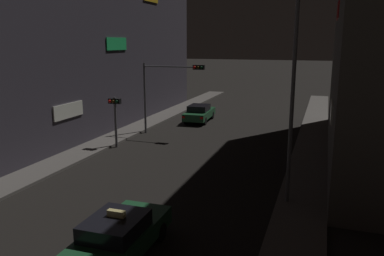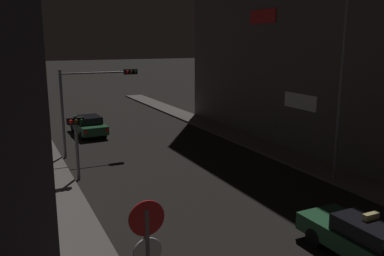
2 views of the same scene
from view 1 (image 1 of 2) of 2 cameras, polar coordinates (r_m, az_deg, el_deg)
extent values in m
cube|color=#5B5651|center=(28.81, -10.01, -0.83)|extent=(2.01, 51.12, 0.14)
cube|color=#5B5651|center=(25.34, 17.00, -3.03)|extent=(2.01, 51.12, 0.14)
cube|color=#3D3842|center=(32.09, -18.26, 12.66)|extent=(8.99, 30.60, 14.10)
cube|color=white|center=(24.81, -17.64, 2.45)|extent=(0.08, 2.80, 0.90)
cube|color=#26CC66|center=(29.60, -11.00, 12.02)|extent=(0.08, 2.80, 0.90)
cube|color=white|center=(20.48, 19.77, 2.32)|extent=(0.08, 2.80, 0.90)
cube|color=red|center=(24.38, 20.61, 15.75)|extent=(0.08, 2.80, 0.90)
cube|color=#1E512D|center=(12.77, -10.64, -15.71)|extent=(1.85, 4.42, 0.60)
cube|color=black|center=(12.37, -11.21, -13.86)|extent=(1.61, 2.00, 0.50)
cylinder|color=black|center=(14.32, -10.79, -13.81)|extent=(0.23, 0.64, 0.64)
cylinder|color=black|center=(13.67, -4.70, -14.94)|extent=(0.23, 0.64, 0.64)
cube|color=#F4E08C|center=(12.30, -11.04, -12.21)|extent=(0.56, 0.19, 0.20)
cube|color=#1E512D|center=(33.15, 1.10, 2.07)|extent=(2.04, 4.49, 0.60)
cube|color=black|center=(32.86, 1.02, 2.95)|extent=(1.69, 2.06, 0.50)
cube|color=red|center=(31.23, -1.27, 1.61)|extent=(0.24, 0.07, 0.16)
cube|color=red|center=(30.83, 1.40, 1.46)|extent=(0.24, 0.07, 0.16)
cylinder|color=black|center=(34.70, 0.40, 2.04)|extent=(0.25, 0.65, 0.64)
cylinder|color=black|center=(34.32, 2.98, 1.90)|extent=(0.25, 0.65, 0.64)
cylinder|color=black|center=(32.13, -0.90, 1.19)|extent=(0.25, 0.65, 0.64)
cylinder|color=black|center=(31.71, 1.87, 1.03)|extent=(0.25, 0.65, 0.64)
cylinder|color=slate|center=(28.75, -6.92, 4.34)|extent=(0.16, 0.16, 5.17)
cylinder|color=slate|center=(27.67, -3.14, 8.97)|extent=(4.15, 0.10, 0.10)
cube|color=black|center=(26.96, 1.00, 8.89)|extent=(0.80, 0.28, 0.32)
sphere|color=red|center=(26.87, 0.38, 8.88)|extent=(0.20, 0.20, 0.20)
sphere|color=#3F2D0C|center=(26.80, 0.88, 8.87)|extent=(0.20, 0.20, 0.20)
sphere|color=#0C3319|center=(26.72, 1.40, 8.86)|extent=(0.20, 0.20, 0.20)
cylinder|color=slate|center=(25.16, -11.14, 0.81)|extent=(0.16, 0.16, 3.24)
cube|color=black|center=(24.92, -11.27, 3.90)|extent=(0.80, 0.28, 0.32)
sphere|color=red|center=(24.90, -11.97, 3.86)|extent=(0.20, 0.20, 0.20)
sphere|color=#3F2D0C|center=(24.77, -11.47, 3.84)|extent=(0.20, 0.20, 0.20)
sphere|color=#0C3319|center=(24.65, -10.97, 3.82)|extent=(0.20, 0.20, 0.20)
cylinder|color=slate|center=(15.83, 14.49, 3.85)|extent=(0.16, 0.16, 8.40)
camera|label=2|loc=(15.70, -65.72, 5.74)|focal=37.80mm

